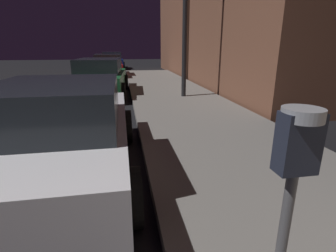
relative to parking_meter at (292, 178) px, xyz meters
name	(u,v)px	position (x,y,z in m)	size (l,w,h in m)	color
sidewalk	(312,224)	(1.09, 0.97, -1.17)	(3.20, 36.00, 0.15)	slate
parking_meter	(292,178)	(0.00, 0.00, 0.00)	(0.19, 0.19, 1.45)	#59595B
car_white	(64,133)	(-1.66, 2.61, -0.54)	(1.99, 4.14, 1.43)	silver
car_green	(100,77)	(-1.66, 9.54, -0.52)	(2.21, 4.38, 1.43)	#19592D
car_red	(108,66)	(-1.66, 16.04, -0.54)	(2.07, 4.62, 1.43)	maroon
car_blue	(112,60)	(-1.66, 22.94, -0.52)	(2.20, 4.47, 1.43)	navy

